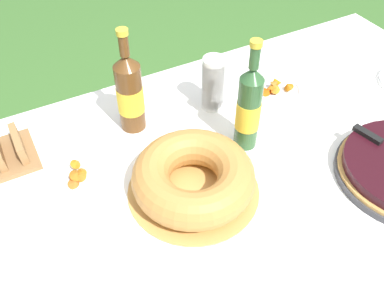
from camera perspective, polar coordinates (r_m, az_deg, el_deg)
ground_plane at (r=1.82m, az=6.15°, el=-18.04°), size 16.00×16.00×0.00m
garden_table at (r=1.30m, az=8.25°, el=-4.78°), size 1.84×1.13×0.69m
tablecloth at (r=1.26m, az=8.44°, el=-3.49°), size 1.85×1.14×0.10m
bundt_cake at (r=1.14m, az=0.20°, el=-4.51°), size 0.36×0.36×0.11m
cup_stack at (r=1.39m, az=2.81°, el=8.05°), size 0.07×0.07×0.19m
cider_bottle_green at (r=1.23m, az=7.57°, el=4.76°), size 0.07×0.07×0.35m
cider_bottle_amber at (r=1.30m, az=-8.30°, el=6.74°), size 0.08×0.08×0.34m
snack_plate_near at (r=1.52m, az=10.80°, el=7.20°), size 0.19×0.19×0.06m
snack_plate_right at (r=1.23m, az=-14.94°, el=-4.65°), size 0.19×0.19×0.06m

